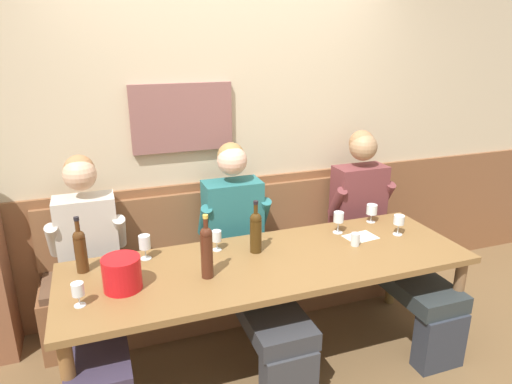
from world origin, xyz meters
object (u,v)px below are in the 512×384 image
Objects in this scene: wine_glass_mid_left at (372,210)px; wine_glass_by_bottle at (78,290)px; wine_bottle_green_tall at (80,249)px; wine_glass_near_bucket at (145,243)px; wine_glass_center_front at (339,218)px; person_right_seat at (91,278)px; dining_table at (271,271)px; ice_bucket at (122,273)px; wine_glass_right_end at (217,237)px; wine_bottle_amber_mid at (256,231)px; person_left_seat at (247,252)px; wine_glass_left_end at (399,221)px; person_center_right_seat at (380,230)px; wall_bench at (239,277)px; water_tumbler_right at (355,239)px; wine_bottle_clear_water at (207,250)px.

wine_glass_by_bottle is at bearing -167.45° from wine_glass_mid_left.
wine_bottle_green_tall reaches higher than wine_glass_near_bucket.
wine_bottle_green_tall is at bearing 179.50° from wine_glass_center_front.
wine_bottle_green_tall is at bearing -113.45° from person_right_seat.
wine_glass_near_bucket is at bearing 158.41° from dining_table.
ice_bucket is 0.66m from wine_glass_right_end.
wine_glass_right_end is at bearing -176.83° from wine_glass_mid_left.
dining_table is 1.08m from person_right_seat.
wine_bottle_amber_mid is 2.52× the size of wine_glass_mid_left.
person_right_seat reaches higher than dining_table.
wine_glass_left_end is (1.00, -0.27, 0.19)m from person_left_seat.
wine_bottle_amber_mid is at bearing -10.01° from person_right_seat.
wine_bottle_green_tall is (-1.02, -0.08, 0.23)m from person_left_seat.
person_center_right_seat is 8.79× the size of wine_glass_near_bucket.
wine_glass_center_front is at bearing 12.07° from wine_glass_by_bottle.
dining_table is 7.32× the size of wine_bottle_green_tall.
wine_glass_right_end is at bearing -123.76° from wall_bench.
wine_glass_center_front is at bearing -3.23° from person_right_seat.
wine_bottle_amber_mid is 4.05× the size of water_tumbler_right.
ice_bucket reaches higher than dining_table.
ice_bucket is at bearing -168.96° from wine_glass_mid_left.
wine_bottle_clear_water is 1.37m from wine_glass_left_end.
wine_bottle_clear_water reaches higher than wine_glass_near_bucket.
wall_bench is 18.26× the size of wine_glass_center_front.
person_left_seat is 0.99× the size of person_center_right_seat.
wine_bottle_amber_mid reaches higher than ice_bucket.
dining_table is 1.05m from person_center_right_seat.
wine_bottle_amber_mid is 1.08m from wine_glass_by_bottle.
wine_bottle_clear_water is at bearing -150.30° from wine_bottle_amber_mid.
person_center_right_seat is 1.72m from wine_glass_near_bucket.
wine_bottle_green_tall is 0.80m from wine_glass_right_end.
wine_bottle_clear_water is (-0.41, -0.06, 0.24)m from dining_table.
wine_bottle_green_tall is (-1.02, 0.10, -0.00)m from wine_bottle_amber_mid.
person_center_right_seat is 0.32m from wine_glass_left_end.
wine_glass_near_bucket reaches higher than water_tumbler_right.
dining_table is 0.60m from water_tumbler_right.
wine_glass_mid_left is at bearing -175.15° from person_center_right_seat.
person_left_seat is (-0.04, -0.32, 0.37)m from wall_bench.
wall_bench reaches higher than wine_glass_right_end.
wine_glass_near_bucket reaches higher than dining_table.
person_right_seat is at bearing -179.57° from person_left_seat.
person_left_seat is 10.08× the size of wine_glass_right_end.
wine_bottle_amber_mid is 1.03m from wine_bottle_green_tall.
dining_table is 0.48m from wine_bottle_clear_water.
wine_glass_left_end is (0.96, 0.06, 0.18)m from dining_table.
wine_bottle_amber_mid reaches higher than wine_glass_mid_left.
dining_table is 0.88m from ice_bucket.
person_center_right_seat reaches higher than person_right_seat.
person_left_seat reaches higher than wine_glass_by_bottle.
wine_bottle_amber_mid is at bearing -94.99° from wall_bench.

